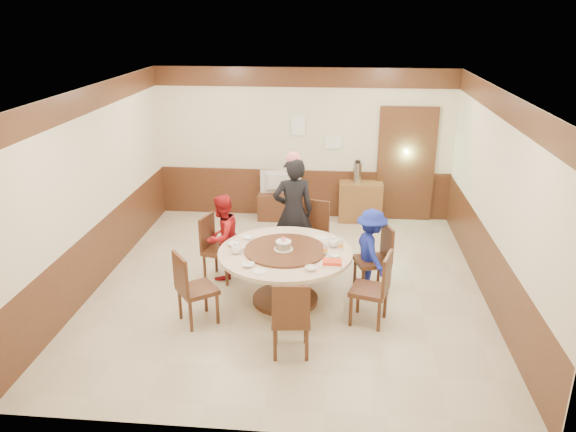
# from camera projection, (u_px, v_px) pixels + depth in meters

# --- Properties ---
(room) EXTENTS (6.00, 6.04, 2.84)m
(room) POSITION_uv_depth(u_px,v_px,m) (290.00, 216.00, 7.79)
(room) COLOR beige
(room) RESTS_ON ground
(banquet_table) EXTENTS (1.79, 1.79, 0.78)m
(banquet_table) POSITION_uv_depth(u_px,v_px,m) (285.00, 266.00, 7.55)
(banquet_table) COLOR #492717
(banquet_table) RESTS_ON ground
(chair_0) EXTENTS (0.55, 0.55, 0.97)m
(chair_0) POSITION_uv_depth(u_px,v_px,m) (373.00, 270.00, 7.93)
(chair_0) COLOR #492717
(chair_0) RESTS_ON ground
(chair_1) EXTENTS (0.54, 0.55, 0.97)m
(chair_1) POSITION_uv_depth(u_px,v_px,m) (312.00, 244.00, 8.83)
(chair_1) COLOR #492717
(chair_1) RESTS_ON ground
(chair_2) EXTENTS (0.55, 0.54, 0.97)m
(chair_2) POSITION_uv_depth(u_px,v_px,m) (220.00, 259.00, 8.28)
(chair_2) COLOR #492717
(chair_2) RESTS_ON ground
(chair_3) EXTENTS (0.62, 0.62, 0.97)m
(chair_3) POSITION_uv_depth(u_px,v_px,m) (196.00, 300.00, 7.12)
(chair_3) COLOR #492717
(chair_3) RESTS_ON ground
(chair_4) EXTENTS (0.48, 0.49, 0.97)m
(chair_4) POSITION_uv_depth(u_px,v_px,m) (291.00, 330.00, 6.47)
(chair_4) COLOR #492717
(chair_4) RESTS_ON ground
(chair_5) EXTENTS (0.55, 0.54, 0.97)m
(chair_5) POSITION_uv_depth(u_px,v_px,m) (370.00, 301.00, 7.11)
(chair_5) COLOR #492717
(chair_5) RESTS_ON ground
(person_standing) EXTENTS (0.71, 0.56, 1.72)m
(person_standing) POSITION_uv_depth(u_px,v_px,m) (293.00, 212.00, 8.56)
(person_standing) COLOR black
(person_standing) RESTS_ON ground
(person_red) EXTENTS (0.71, 0.77, 1.28)m
(person_red) POSITION_uv_depth(u_px,v_px,m) (222.00, 237.00, 8.21)
(person_red) COLOR #AB161B
(person_red) RESTS_ON ground
(person_blue) EXTENTS (0.66, 0.88, 1.20)m
(person_blue) POSITION_uv_depth(u_px,v_px,m) (371.00, 251.00, 7.85)
(person_blue) COLOR #172599
(person_blue) RESTS_ON ground
(birthday_cake) EXTENTS (0.26, 0.26, 0.18)m
(birthday_cake) POSITION_uv_depth(u_px,v_px,m) (283.00, 245.00, 7.42)
(birthday_cake) COLOR white
(birthday_cake) RESTS_ON banquet_table
(teapot_left) EXTENTS (0.17, 0.15, 0.13)m
(teapot_left) POSITION_uv_depth(u_px,v_px,m) (236.00, 249.00, 7.38)
(teapot_left) COLOR white
(teapot_left) RESTS_ON banquet_table
(teapot_right) EXTENTS (0.17, 0.15, 0.13)m
(teapot_right) POSITION_uv_depth(u_px,v_px,m) (333.00, 243.00, 7.59)
(teapot_right) COLOR white
(teapot_right) RESTS_ON banquet_table
(bowl_0) EXTENTS (0.14, 0.14, 0.03)m
(bowl_0) POSITION_uv_depth(u_px,v_px,m) (248.00, 238.00, 7.85)
(bowl_0) COLOR white
(bowl_0) RESTS_ON banquet_table
(bowl_1) EXTENTS (0.15, 0.15, 0.05)m
(bowl_1) POSITION_uv_depth(u_px,v_px,m) (311.00, 268.00, 6.92)
(bowl_1) COLOR white
(bowl_1) RESTS_ON banquet_table
(bowl_2) EXTENTS (0.16, 0.16, 0.04)m
(bowl_2) POSITION_uv_depth(u_px,v_px,m) (248.00, 265.00, 7.02)
(bowl_2) COLOR white
(bowl_2) RESTS_ON banquet_table
(bowl_3) EXTENTS (0.14, 0.14, 0.04)m
(bowl_3) POSITION_uv_depth(u_px,v_px,m) (335.00, 256.00, 7.27)
(bowl_3) COLOR white
(bowl_3) RESTS_ON banquet_table
(bowl_4) EXTENTS (0.16, 0.16, 0.04)m
(bowl_4) POSITION_uv_depth(u_px,v_px,m) (234.00, 244.00, 7.63)
(bowl_4) COLOR white
(bowl_4) RESTS_ON banquet_table
(saucer_near) EXTENTS (0.18, 0.18, 0.01)m
(saucer_near) POSITION_uv_depth(u_px,v_px,m) (260.00, 271.00, 6.88)
(saucer_near) COLOR white
(saucer_near) RESTS_ON banquet_table
(saucer_far) EXTENTS (0.18, 0.18, 0.01)m
(saucer_far) POSITION_uv_depth(u_px,v_px,m) (320.00, 237.00, 7.90)
(saucer_far) COLOR white
(saucer_far) RESTS_ON banquet_table
(shrimp_platter) EXTENTS (0.30, 0.20, 0.06)m
(shrimp_platter) POSITION_uv_depth(u_px,v_px,m) (332.00, 263.00, 7.05)
(shrimp_platter) COLOR white
(shrimp_platter) RESTS_ON banquet_table
(bottle_0) EXTENTS (0.06, 0.06, 0.16)m
(bottle_0) POSITION_uv_depth(u_px,v_px,m) (325.00, 249.00, 7.33)
(bottle_0) COLOR white
(bottle_0) RESTS_ON banquet_table
(bottle_1) EXTENTS (0.06, 0.06, 0.16)m
(bottle_1) POSITION_uv_depth(u_px,v_px,m) (341.00, 245.00, 7.47)
(bottle_1) COLOR white
(bottle_1) RESTS_ON banquet_table
(tv_stand) EXTENTS (0.85, 0.45, 0.50)m
(tv_stand) POSITION_uv_depth(u_px,v_px,m) (281.00, 206.00, 10.66)
(tv_stand) COLOR #492717
(tv_stand) RESTS_ON ground
(television) EXTENTS (0.78, 0.22, 0.44)m
(television) POSITION_uv_depth(u_px,v_px,m) (281.00, 182.00, 10.50)
(television) COLOR gray
(television) RESTS_ON tv_stand
(side_cabinet) EXTENTS (0.80, 0.40, 0.75)m
(side_cabinet) POSITION_uv_depth(u_px,v_px,m) (360.00, 202.00, 10.52)
(side_cabinet) COLOR brown
(side_cabinet) RESTS_ON ground
(thermos) EXTENTS (0.15, 0.15, 0.38)m
(thermos) POSITION_uv_depth(u_px,v_px,m) (357.00, 173.00, 10.33)
(thermos) COLOR silver
(thermos) RESTS_ON side_cabinet
(notice_left) EXTENTS (0.25, 0.00, 0.35)m
(notice_left) POSITION_uv_depth(u_px,v_px,m) (298.00, 126.00, 10.31)
(notice_left) COLOR white
(notice_left) RESTS_ON room
(notice_right) EXTENTS (0.30, 0.00, 0.22)m
(notice_right) POSITION_uv_depth(u_px,v_px,m) (333.00, 143.00, 10.35)
(notice_right) COLOR white
(notice_right) RESTS_ON room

